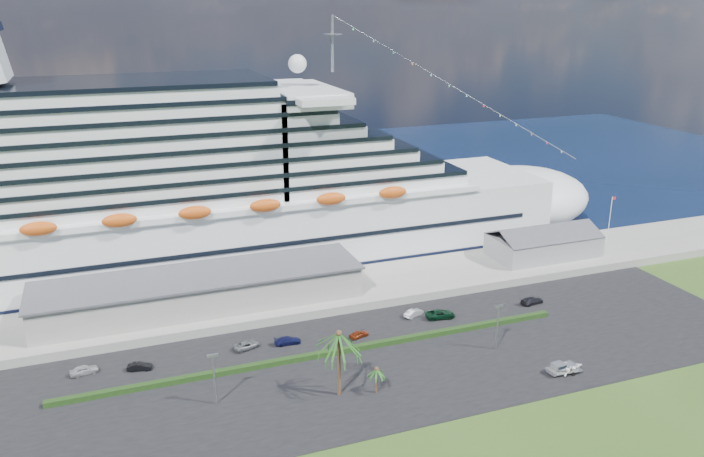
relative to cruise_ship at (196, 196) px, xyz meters
name	(u,v)px	position (x,y,z in m)	size (l,w,h in m)	color
ground	(410,396)	(21.53, -64.00, -16.69)	(420.00, 420.00, 0.00)	#30521B
asphalt_lot	(382,362)	(21.53, -53.00, -16.63)	(140.00, 38.00, 0.12)	black
wharf	(326,291)	(21.53, -24.00, -15.79)	(240.00, 20.00, 1.80)	gray
water	(237,187)	(21.53, 66.00, -16.68)	(420.00, 160.00, 0.02)	black
cruise_ship	(196,196)	(0.00, 0.00, 0.00)	(191.00, 38.00, 54.00)	silver
terminal_building	(201,290)	(-3.47, -24.00, -11.68)	(61.00, 15.00, 6.30)	gray
port_shed	(543,244)	(73.53, -24.00, -12.30)	(24.00, 12.31, 7.37)	gray
flagpole	(610,220)	(91.57, -24.00, -8.43)	(1.08, 0.16, 12.00)	silver
hedge	(327,353)	(13.53, -48.00, -16.12)	(88.00, 1.10, 0.90)	black
lamp_post_left	(214,373)	(-6.47, -56.00, -11.35)	(1.60, 0.35, 8.27)	gray
lamp_post_right	(498,321)	(41.53, -56.00, -11.35)	(1.60, 0.35, 8.27)	gray
palm_tall	(339,341)	(11.53, -60.00, -7.49)	(8.82, 8.82, 11.13)	#47301E
palm_short	(377,372)	(17.03, -61.50, -13.03)	(3.53, 3.53, 4.56)	#47301E
parked_car_0	(84,370)	(-24.77, -40.04, -15.84)	(1.74, 4.32, 1.47)	#B7B7B9
parked_car_1	(140,366)	(-16.32, -41.85, -15.93)	(1.37, 3.93, 1.30)	black
parked_car_2	(247,345)	(1.51, -40.81, -15.94)	(2.11, 4.58, 1.27)	gray
parked_car_3	(288,341)	(8.48, -41.69, -15.90)	(1.88, 4.62, 1.34)	#141847
parked_car_4	(359,334)	(21.03, -43.72, -15.95)	(1.47, 3.65, 1.25)	maroon
parked_car_5	(414,313)	(33.81, -39.43, -15.87)	(1.48, 4.25, 1.40)	#AFB1B7
parked_car_6	(440,314)	(38.19, -41.85, -15.79)	(2.60, 5.64, 1.57)	black
parked_car_7	(532,301)	(58.07, -42.54, -15.87)	(1.98, 4.86, 1.41)	black
pickup_truck	(561,367)	(47.09, -66.48, -15.62)	(5.17, 2.52, 1.75)	black
boat_trailer	(568,367)	(47.93, -67.13, -15.46)	(5.96, 4.03, 1.69)	gray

